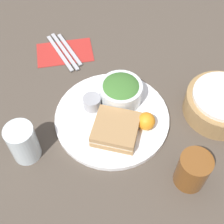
{
  "coord_description": "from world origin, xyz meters",
  "views": [
    {
      "loc": [
        0.5,
        -0.09,
        0.74
      ],
      "look_at": [
        0.0,
        0.0,
        0.04
      ],
      "focal_mm": 50.0,
      "sensor_mm": 36.0,
      "label": 1
    }
  ],
  "objects_px": {
    "sandwich": "(115,129)",
    "bread_basket": "(221,104)",
    "plate": "(112,118)",
    "fork": "(60,53)",
    "dressing_cup": "(92,102)",
    "salad_bowl": "(121,91)",
    "water_glass": "(23,143)",
    "drink_glass": "(193,170)",
    "spoon": "(69,49)",
    "knife": "(65,51)"
  },
  "relations": [
    {
      "from": "plate",
      "to": "fork",
      "type": "height_order",
      "value": "plate"
    },
    {
      "from": "bread_basket",
      "to": "knife",
      "type": "relative_size",
      "value": 1.02
    },
    {
      "from": "spoon",
      "to": "bread_basket",
      "type": "bearing_deg",
      "value": -149.73
    },
    {
      "from": "dressing_cup",
      "to": "knife",
      "type": "relative_size",
      "value": 0.26
    },
    {
      "from": "bread_basket",
      "to": "dressing_cup",
      "type": "bearing_deg",
      "value": -101.17
    },
    {
      "from": "salad_bowl",
      "to": "dressing_cup",
      "type": "relative_size",
      "value": 2.41
    },
    {
      "from": "fork",
      "to": "spoon",
      "type": "relative_size",
      "value": 1.11
    },
    {
      "from": "sandwich",
      "to": "spoon",
      "type": "height_order",
      "value": "sandwich"
    },
    {
      "from": "drink_glass",
      "to": "bread_basket",
      "type": "height_order",
      "value": "drink_glass"
    },
    {
      "from": "fork",
      "to": "bread_basket",
      "type": "bearing_deg",
      "value": -146.42
    },
    {
      "from": "dressing_cup",
      "to": "bread_basket",
      "type": "bearing_deg",
      "value": 78.83
    },
    {
      "from": "sandwich",
      "to": "water_glass",
      "type": "height_order",
      "value": "water_glass"
    },
    {
      "from": "drink_glass",
      "to": "spoon",
      "type": "bearing_deg",
      "value": -154.32
    },
    {
      "from": "drink_glass",
      "to": "water_glass",
      "type": "xyz_separation_m",
      "value": [
        -0.15,
        -0.4,
        0.01
      ]
    },
    {
      "from": "water_glass",
      "to": "drink_glass",
      "type": "bearing_deg",
      "value": 69.77
    },
    {
      "from": "salad_bowl",
      "to": "water_glass",
      "type": "height_order",
      "value": "water_glass"
    },
    {
      "from": "bread_basket",
      "to": "spoon",
      "type": "distance_m",
      "value": 0.52
    },
    {
      "from": "dressing_cup",
      "to": "salad_bowl",
      "type": "bearing_deg",
      "value": 98.96
    },
    {
      "from": "drink_glass",
      "to": "water_glass",
      "type": "bearing_deg",
      "value": -110.23
    },
    {
      "from": "plate",
      "to": "knife",
      "type": "height_order",
      "value": "plate"
    },
    {
      "from": "fork",
      "to": "knife",
      "type": "xyz_separation_m",
      "value": [
        -0.01,
        0.02,
        0.0
      ]
    },
    {
      "from": "salad_bowl",
      "to": "drink_glass",
      "type": "bearing_deg",
      "value": 24.11
    },
    {
      "from": "dressing_cup",
      "to": "knife",
      "type": "bearing_deg",
      "value": -166.9
    },
    {
      "from": "salad_bowl",
      "to": "bread_basket",
      "type": "distance_m",
      "value": 0.29
    },
    {
      "from": "salad_bowl",
      "to": "bread_basket",
      "type": "relative_size",
      "value": 0.61
    },
    {
      "from": "fork",
      "to": "knife",
      "type": "bearing_deg",
      "value": -90.0
    },
    {
      "from": "sandwich",
      "to": "fork",
      "type": "height_order",
      "value": "sandwich"
    },
    {
      "from": "drink_glass",
      "to": "fork",
      "type": "bearing_deg",
      "value": -150.78
    },
    {
      "from": "sandwich",
      "to": "dressing_cup",
      "type": "xyz_separation_m",
      "value": [
        -0.1,
        -0.05,
        -0.0
      ]
    },
    {
      "from": "sandwich",
      "to": "dressing_cup",
      "type": "height_order",
      "value": "sandwich"
    },
    {
      "from": "plate",
      "to": "drink_glass",
      "type": "height_order",
      "value": "drink_glass"
    },
    {
      "from": "plate",
      "to": "drink_glass",
      "type": "bearing_deg",
      "value": 36.17
    },
    {
      "from": "drink_glass",
      "to": "fork",
      "type": "xyz_separation_m",
      "value": [
        -0.51,
        -0.28,
        -0.05
      ]
    },
    {
      "from": "spoon",
      "to": "dressing_cup",
      "type": "bearing_deg",
      "value": 169.1
    },
    {
      "from": "spoon",
      "to": "plate",
      "type": "bearing_deg",
      "value": 176.75
    },
    {
      "from": "plate",
      "to": "sandwich",
      "type": "relative_size",
      "value": 2.13
    },
    {
      "from": "plate",
      "to": "dressing_cup",
      "type": "xyz_separation_m",
      "value": [
        -0.04,
        -0.05,
        0.03
      ]
    },
    {
      "from": "spoon",
      "to": "water_glass",
      "type": "distance_m",
      "value": 0.4
    },
    {
      "from": "salad_bowl",
      "to": "dressing_cup",
      "type": "xyz_separation_m",
      "value": [
        0.01,
        -0.09,
        -0.02
      ]
    },
    {
      "from": "dressing_cup",
      "to": "fork",
      "type": "distance_m",
      "value": 0.26
    },
    {
      "from": "plate",
      "to": "bread_basket",
      "type": "height_order",
      "value": "bread_basket"
    },
    {
      "from": "plate",
      "to": "bread_basket",
      "type": "bearing_deg",
      "value": 84.95
    },
    {
      "from": "salad_bowl",
      "to": "spoon",
      "type": "height_order",
      "value": "salad_bowl"
    },
    {
      "from": "spoon",
      "to": "water_glass",
      "type": "bearing_deg",
      "value": 138.18
    },
    {
      "from": "knife",
      "to": "water_glass",
      "type": "height_order",
      "value": "water_glass"
    },
    {
      "from": "drink_glass",
      "to": "plate",
      "type": "bearing_deg",
      "value": -143.83
    },
    {
      "from": "drink_glass",
      "to": "fork",
      "type": "relative_size",
      "value": 0.54
    },
    {
      "from": "sandwich",
      "to": "bread_basket",
      "type": "distance_m",
      "value": 0.31
    },
    {
      "from": "knife",
      "to": "water_glass",
      "type": "bearing_deg",
      "value": 140.15
    },
    {
      "from": "salad_bowl",
      "to": "fork",
      "type": "relative_size",
      "value": 0.65
    }
  ]
}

